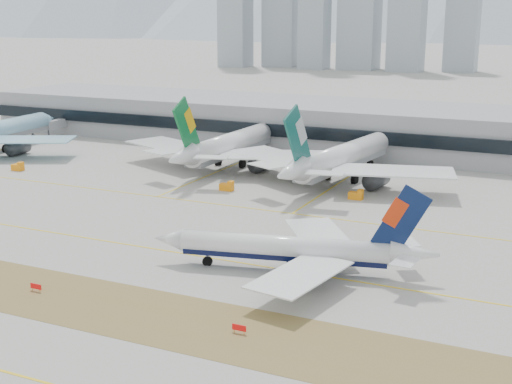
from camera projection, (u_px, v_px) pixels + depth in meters
The scene contains 11 objects.
ground at pixel (186, 245), 142.50m from camera, with size 3000.00×3000.00×0.00m, color gray.
taxiing_airliner at pixel (294, 250), 126.50m from camera, with size 51.06×43.74×17.31m.
widebody_eva at pixel (228, 146), 212.55m from camera, with size 67.43×65.75×24.03m.
widebody_cathay at pixel (340, 159), 193.32m from camera, with size 67.54×66.59×24.27m.
terminal at pixel (358, 127), 241.51m from camera, with size 280.00×43.10×15.00m.
hold_sign_left at pixel (36, 286), 118.27m from camera, with size 2.20×0.15×1.35m.
hold_sign_right at pixel (239, 328), 102.75m from camera, with size 2.20×0.15×1.35m.
gse_a at pixel (18, 167), 209.21m from camera, with size 3.55×2.00×2.60m.
gse_b at pixel (227, 187), 185.58m from camera, with size 3.55×2.00×2.60m.
gse_c at pixel (356, 195), 176.84m from camera, with size 3.55×2.00×2.60m.
city_skyline at pixel (357, 7), 572.43m from camera, with size 342.00×49.80×140.00m.
Camera 1 is at (70.23, -116.86, 45.00)m, focal length 50.00 mm.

